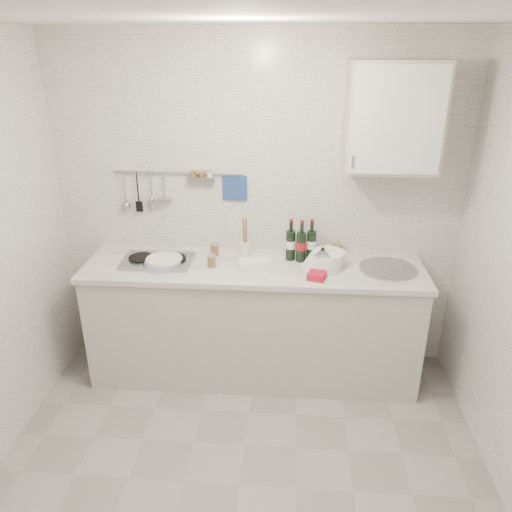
{
  "coord_description": "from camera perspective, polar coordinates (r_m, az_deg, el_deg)",
  "views": [
    {
      "loc": [
        0.25,
        -2.15,
        2.41
      ],
      "look_at": [
        0.03,
        0.9,
        1.08
      ],
      "focal_mm": 35.0,
      "sensor_mm": 36.0,
      "label": 1
    }
  ],
  "objects": [
    {
      "name": "utensil_crock",
      "position": [
        3.69,
        -1.27,
        0.94
      ],
      "size": [
        0.08,
        0.08,
        0.31
      ],
      "rotation": [
        0.0,
        0.0,
        0.03
      ],
      "color": "white",
      "rests_on": "counter"
    },
    {
      "name": "floor",
      "position": [
        3.24,
        -1.9,
        -24.64
      ],
      "size": [
        3.0,
        3.0,
        0.0
      ],
      "primitive_type": "plane",
      "color": "gray",
      "rests_on": "ground"
    },
    {
      "name": "plate_stack_hob",
      "position": [
        3.63,
        -10.62,
        -0.68
      ],
      "size": [
        0.29,
        0.28,
        0.05
      ],
      "rotation": [
        0.0,
        0.0,
        -0.15
      ],
      "color": "#516BB9",
      "rests_on": "counter"
    },
    {
      "name": "ceiling",
      "position": [
        2.16,
        -2.87,
        25.89
      ],
      "size": [
        3.0,
        3.0,
        0.0
      ],
      "primitive_type": "plane",
      "rotation": [
        3.14,
        0.0,
        0.0
      ],
      "color": "silver",
      "rests_on": "back_wall"
    },
    {
      "name": "wall_cabinet",
      "position": [
        3.46,
        15.43,
        15.05
      ],
      "size": [
        0.6,
        0.38,
        0.7
      ],
      "color": "#B6AEA8",
      "rests_on": "back_wall"
    },
    {
      "name": "back_wall",
      "position": [
        3.74,
        0.07,
        5.42
      ],
      "size": [
        3.0,
        0.02,
        2.5
      ],
      "primitive_type": "cube",
      "color": "silver",
      "rests_on": "floor"
    },
    {
      "name": "jar_c",
      "position": [
        3.71,
        8.31,
        0.25
      ],
      "size": [
        0.07,
        0.07,
        0.08
      ],
      "rotation": [
        0.0,
        0.0,
        0.28
      ],
      "color": "brown",
      "rests_on": "counter"
    },
    {
      "name": "wine_bottles",
      "position": [
        3.63,
        5.18,
        1.81
      ],
      "size": [
        0.22,
        0.11,
        0.31
      ],
      "rotation": [
        0.0,
        0.0,
        0.06
      ],
      "color": "black",
      "rests_on": "counter"
    },
    {
      "name": "jar_a",
      "position": [
        3.74,
        -4.76,
        0.76
      ],
      "size": [
        0.06,
        0.06,
        0.1
      ],
      "rotation": [
        0.0,
        0.0,
        0.13
      ],
      "color": "brown",
      "rests_on": "counter"
    },
    {
      "name": "plate_stack_sink",
      "position": [
        3.56,
        7.89,
        -0.48
      ],
      "size": [
        0.31,
        0.29,
        0.12
      ],
      "rotation": [
        0.0,
        0.0,
        -0.09
      ],
      "color": "white",
      "rests_on": "counter"
    },
    {
      "name": "butter_dish",
      "position": [
        3.52,
        -0.26,
        -0.93
      ],
      "size": [
        0.24,
        0.15,
        0.07
      ],
      "primitive_type": "cube",
      "rotation": [
        0.0,
        0.0,
        0.22
      ],
      "color": "white",
      "rests_on": "counter"
    },
    {
      "name": "jar_b",
      "position": [
        3.8,
        9.27,
        0.84
      ],
      "size": [
        0.07,
        0.07,
        0.09
      ],
      "rotation": [
        0.0,
        0.0,
        -0.24
      ],
      "color": "brown",
      "rests_on": "counter"
    },
    {
      "name": "wall_rail",
      "position": [
        3.75,
        -9.19,
        7.96
      ],
      "size": [
        0.98,
        0.09,
        0.34
      ],
      "color": "#93969B",
      "rests_on": "back_wall"
    },
    {
      "name": "strawberry_punnet",
      "position": [
        3.4,
        6.95,
        -2.26
      ],
      "size": [
        0.14,
        0.14,
        0.05
      ],
      "primitive_type": "cube",
      "rotation": [
        0.0,
        0.0,
        -0.29
      ],
      "color": "#B7142D",
      "rests_on": "counter"
    },
    {
      "name": "jar_d",
      "position": [
        3.56,
        -5.1,
        -0.56
      ],
      "size": [
        0.06,
        0.06,
        0.09
      ],
      "rotation": [
        0.0,
        0.0,
        0.21
      ],
      "color": "brown",
      "rests_on": "counter"
    },
    {
      "name": "counter",
      "position": [
        3.81,
        -0.17,
        -7.76
      ],
      "size": [
        2.44,
        0.64,
        0.96
      ],
      "color": "#B6AEA8",
      "rests_on": "floor"
    }
  ]
}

